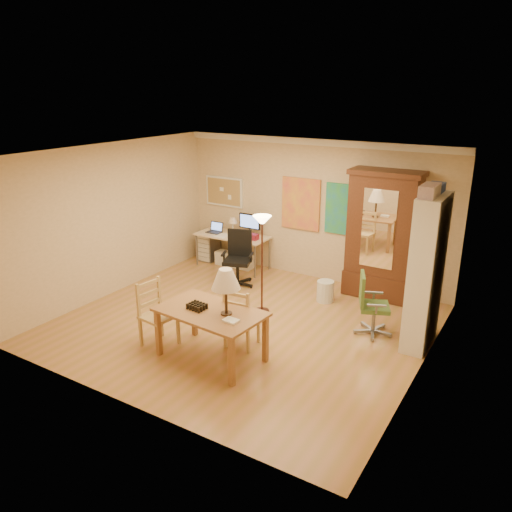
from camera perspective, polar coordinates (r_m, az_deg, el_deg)
The scene contains 16 objects.
floor at distance 8.06m, azimuth -1.48°, elevation -7.78°, with size 5.50×5.50×0.00m, color #A4783A.
crown_molding at distance 9.41m, azimuth 6.72°, elevation 12.82°, with size 5.50×0.08×0.12m, color white.
corkboard at distance 10.61m, azimuth -3.66°, elevation 7.36°, with size 0.90×0.04×0.62m, color tan.
art_panel_left at distance 9.72m, azimuth 5.14°, elevation 5.95°, with size 0.80×0.04×1.00m, color yellow.
art_panel_right at distance 9.37m, azimuth 10.09°, elevation 5.24°, with size 0.75×0.04×0.95m, color teal.
dining_table at distance 6.73m, azimuth -4.61°, elevation -5.32°, with size 1.52×0.99×1.36m.
ladder_chair_back at distance 7.24m, azimuth -1.74°, elevation -7.23°, with size 0.46×0.45×0.92m.
ladder_chair_left at distance 7.41m, azimuth -11.24°, elevation -6.74°, with size 0.49×0.50×0.98m.
torchiere_lamp at distance 8.00m, azimuth 0.70°, elevation 2.33°, with size 0.30×0.30×1.67m.
computer_desk at distance 10.38m, azimuth -2.46°, elevation 0.98°, with size 1.53×0.67×1.16m.
office_chair_black at distance 9.49m, azimuth -2.07°, elevation -1.69°, with size 0.64×0.64×1.05m.
office_chair_green at distance 7.86m, azimuth 13.05°, elevation -6.91°, with size 0.60×0.60×0.97m.
drawer_cart at distance 10.86m, azimuth -5.41°, elevation 1.23°, with size 0.34×0.40×0.67m.
armoire at distance 9.02m, azimuth 14.17°, elevation 1.41°, with size 1.24×0.59×2.28m.
bookshelf at distance 7.44m, azimuth 18.85°, elevation -1.86°, with size 0.33×0.89×2.23m.
wastebin at distance 8.88m, azimuth 7.92°, elevation -4.00°, with size 0.30×0.30×0.38m, color silver.
Camera 1 is at (3.92, -6.04, 3.62)m, focal length 35.00 mm.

